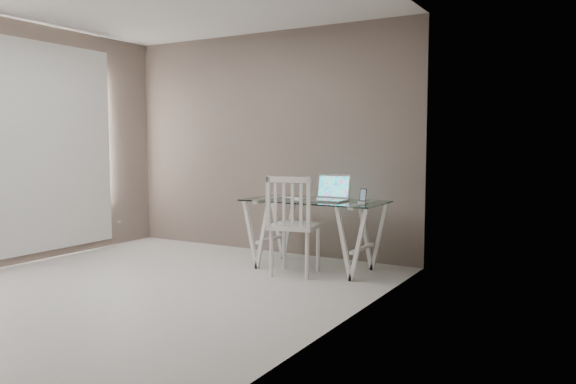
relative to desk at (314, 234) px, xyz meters
The scene contains 7 objects.
room 2.33m from the desk, 123.49° to the right, with size 4.50×4.52×2.71m.
desk is the anchor object (origin of this frame).
chair 0.42m from the desk, 98.80° to the right, with size 0.55×0.55×1.03m.
laptop 0.46m from the desk, 23.03° to the left, with size 0.38×0.32×0.27m.
keyboard 0.47m from the desk, 168.66° to the left, with size 0.27×0.11×0.01m, color silver.
mouse 0.46m from the desk, 104.32° to the right, with size 0.12×0.07×0.04m, color silver.
phone_dock 0.68m from the desk, ahead, with size 0.08×0.08×0.15m.
Camera 1 is at (3.72, -3.65, 1.36)m, focal length 35.00 mm.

